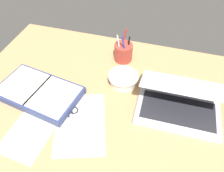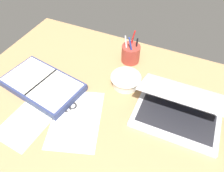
{
  "view_description": "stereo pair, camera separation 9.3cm",
  "coord_description": "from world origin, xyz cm",
  "views": [
    {
      "loc": [
        15.35,
        -54.87,
        77.54
      ],
      "look_at": [
        -2.24,
        6.07,
        9.0
      ],
      "focal_mm": 35.0,
      "sensor_mm": 36.0,
      "label": 1
    },
    {
      "loc": [
        24.1,
        -51.63,
        77.54
      ],
      "look_at": [
        -2.24,
        6.07,
        9.0
      ],
      "focal_mm": 35.0,
      "sensor_mm": 36.0,
      "label": 2
    }
  ],
  "objects": [
    {
      "name": "desk_top",
      "position": [
        0.0,
        0.0,
        1.0
      ],
      "size": [
        140.0,
        100.0,
        2.0
      ],
      "primitive_type": "cube",
      "color": "tan",
      "rests_on": "ground"
    },
    {
      "name": "paper_sheet_front",
      "position": [
        -10.69,
        -11.03,
        2.08
      ],
      "size": [
        28.34,
        34.63,
        0.16
      ],
      "primitive_type": "cube",
      "rotation": [
        0.0,
        0.0,
        0.33
      ],
      "color": "silver",
      "rests_on": "desk_top"
    },
    {
      "name": "paper_sheet_beside_planner",
      "position": [
        -27.94,
        -18.8,
        2.08
      ],
      "size": [
        18.72,
        28.27,
        0.16
      ],
      "primitive_type": "cube",
      "rotation": [
        0.0,
        0.0,
        -0.08
      ],
      "color": "#F4EFB2",
      "rests_on": "desk_top"
    },
    {
      "name": "planner",
      "position": [
        -33.95,
        -2.23,
        3.88
      ],
      "size": [
        39.49,
        26.94,
        3.96
      ],
      "rotation": [
        0.0,
        0.0,
        -0.16
      ],
      "color": "navy",
      "rests_on": "desk_top"
    },
    {
      "name": "laptop",
      "position": [
        26.69,
        7.06,
        6.56
      ],
      "size": [
        34.78,
        26.35,
        16.03
      ],
      "rotation": [
        0.0,
        0.0,
        0.02
      ],
      "color": "silver",
      "rests_on": "desk_top"
    },
    {
      "name": "pen_cup",
      "position": [
        -3.83,
        32.75,
        6.75
      ],
      "size": [
        9.43,
        9.43,
        16.61
      ],
      "color": "#9E382D",
      "rests_on": "desk_top"
    },
    {
      "name": "scissors",
      "position": [
        -15.04,
        -8.18,
        2.34
      ],
      "size": [
        12.81,
        11.06,
        0.8
      ],
      "rotation": [
        0.0,
        0.0,
        -0.64
      ],
      "color": "#B7B7BC",
      "rests_on": "desk_top"
    },
    {
      "name": "bowl",
      "position": [
        0.51,
        15.42,
        5.08
      ],
      "size": [
        14.28,
        14.28,
        5.52
      ],
      "color": "silver",
      "rests_on": "desk_top"
    }
  ]
}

